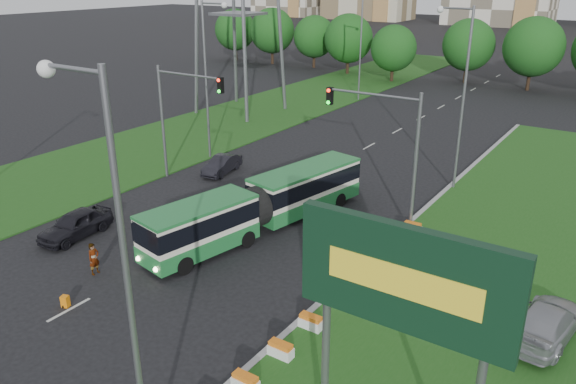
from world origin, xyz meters
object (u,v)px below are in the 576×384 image
Objects in this scene: car_left_near at (75,224)px; pedestrian at (94,259)px; billboard at (403,290)px; traffic_mast_median at (390,137)px; car_left_far at (222,165)px; articulated_bus at (260,205)px; car_median at (547,322)px; traffic_mast_left at (178,107)px; shopping_trolley at (65,301)px.

car_left_near is 4.81m from pedestrian.
billboard is 1.00× the size of traffic_mast_median.
car_left_near reaches higher than car_left_far.
car_left_far is at bearing 153.33° from articulated_bus.
car_left_near is 2.68× the size of pedestrian.
car_left_far is (-8.11, 6.26, -0.89)m from articulated_bus.
car_median is 3.01× the size of pedestrian.
pedestrian is (-19.52, -6.53, -0.05)m from car_median.
billboard reaches higher than car_left_far.
traffic_mast_left reaches higher than car_median.
shopping_trolley is (1.31, -2.68, -0.55)m from pedestrian.
traffic_mast_left reaches higher than car_left_near.
articulated_bus is 15.99m from car_median.
billboard is 11.02m from car_median.
pedestrian is (-9.42, -13.23, -4.53)m from traffic_mast_median.
billboard is at bearing -99.95° from pedestrian.
car_left_far is 0.78× the size of car_median.
pedestrian reaches higher than car_left_near.
traffic_mast_median is 12.93m from car_median.
shopping_trolley is (-15.57, 0.09, -5.89)m from billboard.
car_left_near is 1.14× the size of car_left_far.
articulated_bus reaches higher than car_left_near.
articulated_bus is 27.73× the size of shopping_trolley.
billboard is 4.86× the size of pedestrian.
car_median is (25.26, -5.70, -4.48)m from traffic_mast_left.
traffic_mast_median is 14.71m from car_left_far.
traffic_mast_median is at bearing -36.07° from pedestrian.
billboard is 0.53× the size of articulated_bus.
billboard is 18.08m from articulated_bus.
pedestrian is 3.02× the size of shopping_trolley.
billboard is 1.00× the size of traffic_mast_left.
car_left_near is 0.89× the size of car_median.
car_median is (15.83, -2.16, -0.65)m from articulated_bus.
traffic_mast_median reaches higher than articulated_bus.
traffic_mast_median is at bearing -16.45° from car_left_far.
pedestrian is 3.04m from shopping_trolley.
car_left_near is at bearing 166.92° from billboard.
traffic_mast_median reaches higher than shopping_trolley.
traffic_mast_left is 5.60m from car_left_far.
car_left_far is (-13.83, 1.72, -4.71)m from traffic_mast_median.
car_left_near is at bearing 62.80° from pedestrian.
pedestrian is at bearing -64.86° from traffic_mast_left.
shopping_trolley is (-18.21, -9.21, -0.60)m from car_median.
articulated_bus is 11.69m from shopping_trolley.
car_median is (2.64, 9.30, -5.29)m from billboard.
traffic_mast_median is 1.81× the size of car_left_near.
traffic_mast_median reaches higher than pedestrian.
shopping_trolley is at bearing -116.98° from traffic_mast_median.
shopping_trolley is at bearing -90.85° from articulated_bus.
car_left_far is at bearing 15.80° from pedestrian.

